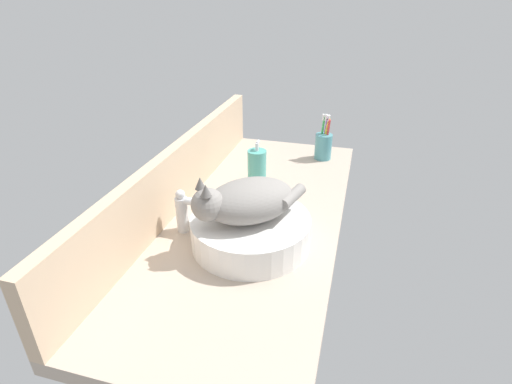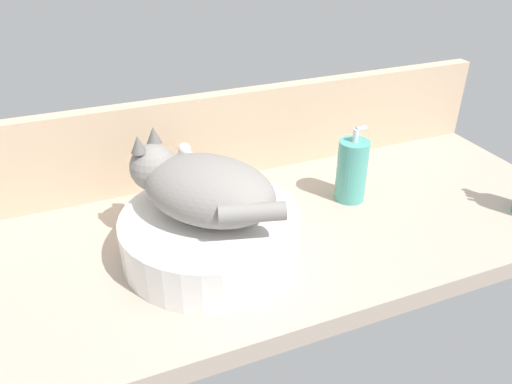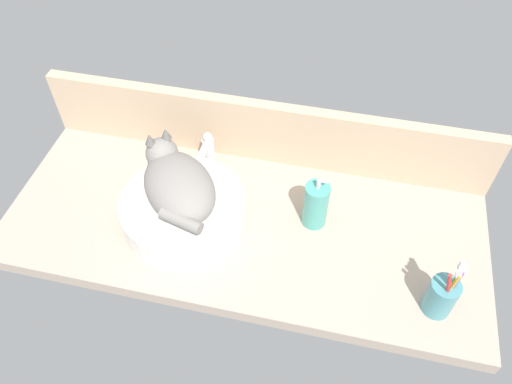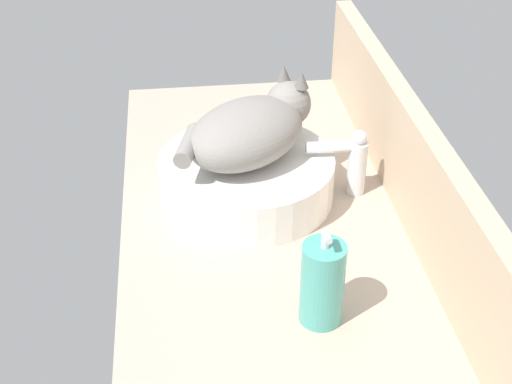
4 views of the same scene
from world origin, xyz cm
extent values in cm
cube|color=#B2A08E|center=(0.00, 0.00, -2.00)|extent=(131.28, 54.68, 4.00)
cube|color=#CCAD8C|center=(0.00, 25.54, 10.26)|extent=(131.28, 3.60, 20.51)
cylinder|color=white|center=(-15.81, -3.52, 4.24)|extent=(33.31, 33.31, 8.48)
ellipsoid|color=gray|center=(-15.81, -3.52, 13.98)|extent=(29.16, 30.05, 11.00)
sphere|color=gray|center=(-23.52, 5.52, 15.48)|extent=(8.80, 8.80, 8.80)
cone|color=#635F5B|center=(-25.84, 4.85, 20.88)|extent=(2.80, 2.80, 3.20)
cone|color=#635F5B|center=(-22.49, 7.70, 20.88)|extent=(2.80, 2.80, 3.20)
cylinder|color=gray|center=(-11.82, -14.08, 14.48)|extent=(11.45, 5.96, 3.20)
cylinder|color=silver|center=(-14.74, 17.64, 5.50)|extent=(3.60, 3.60, 11.00)
cylinder|color=silver|center=(-14.99, 12.65, 10.40)|extent=(2.70, 10.10, 2.20)
sphere|color=silver|center=(-14.74, 17.64, 12.20)|extent=(2.80, 2.80, 2.80)
cylinder|color=teal|center=(18.75, 4.11, 6.96)|extent=(6.66, 6.66, 13.93)
cylinder|color=silver|center=(18.75, 4.11, 15.33)|extent=(1.20, 1.20, 2.80)
cylinder|color=silver|center=(19.95, 4.11, 16.73)|extent=(2.20, 1.00, 1.00)
camera|label=1|loc=(-105.40, -29.74, 65.91)|focal=28.00mm
camera|label=2|loc=(-36.57, -76.73, 58.31)|focal=35.00mm
camera|label=3|loc=(21.78, -80.96, 109.48)|focal=35.00mm
camera|label=4|loc=(97.49, -15.50, 77.96)|focal=50.00mm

